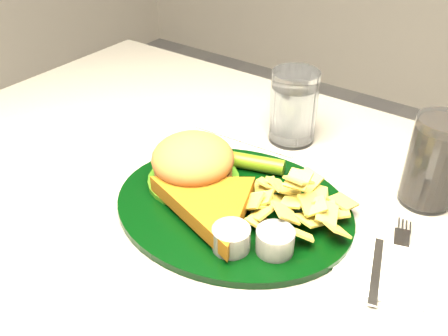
# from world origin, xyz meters

# --- Properties ---
(dinner_plate) EXTENTS (0.39, 0.34, 0.08)m
(dinner_plate) POSITION_xyz_m (0.04, -0.03, 0.79)
(dinner_plate) COLOR black
(dinner_plate) RESTS_ON table
(water_glass) EXTENTS (0.11, 0.11, 0.13)m
(water_glass) POSITION_xyz_m (0.01, 0.20, 0.81)
(water_glass) COLOR white
(water_glass) RESTS_ON table
(cola_glass) EXTENTS (0.08, 0.08, 0.14)m
(cola_glass) POSITION_xyz_m (0.26, 0.16, 0.82)
(cola_glass) COLOR black
(cola_glass) RESTS_ON table
(fork_napkin) EXTENTS (0.16, 0.18, 0.01)m
(fork_napkin) POSITION_xyz_m (0.26, -0.02, 0.76)
(fork_napkin) COLOR white
(fork_napkin) RESTS_ON table
(wrapped_straw) EXTENTS (0.20, 0.08, 0.01)m
(wrapped_straw) POSITION_xyz_m (-0.06, 0.14, 0.75)
(wrapped_straw) COLOR white
(wrapped_straw) RESTS_ON table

